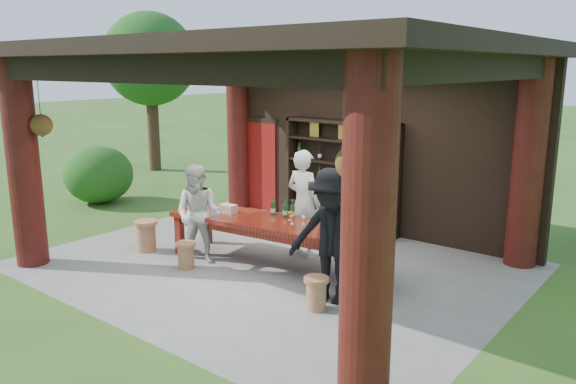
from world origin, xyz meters
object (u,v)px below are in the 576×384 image
Objects in this scene: guest_woman at (199,214)px; wine_shelf at (341,175)px; stool_near_right at (316,292)px; guest_man at (331,236)px; stool_near_left at (186,254)px; host at (304,203)px; tasting_table at (274,228)px; stool_far_left at (146,235)px; napkin_basket at (228,209)px.

wine_shelf is at bearing 52.04° from guest_woman.
stool_near_right is 0.78m from guest_man.
stool_near_left is 0.96× the size of stool_near_right.
tasting_table is at bearing 88.04° from host.
guest_man is (2.55, 0.37, 0.70)m from stool_near_left.
stool_far_left is (-2.24, -0.82, -0.35)m from tasting_table.
host is 1.77m from guest_woman.
guest_man reaches higher than stool_far_left.
stool_near_right is 3.77m from stool_far_left.
host reaches higher than napkin_basket.
stool_far_left is at bearing -120.13° from wine_shelf.
host is at bearing 25.84° from guest_woman.
tasting_table is 0.96m from napkin_basket.
napkin_basket is (0.13, 0.55, 0.00)m from guest_woman.
stool_far_left is at bearing -150.33° from napkin_basket.
guest_man is at bearing -23.98° from guest_woman.
wine_shelf is 9.45× the size of napkin_basket.
napkin_basket is (-0.99, -0.80, -0.09)m from host.
guest_woman is at bearing 98.11° from stool_near_left.
stool_far_left is 1.58m from napkin_basket.
stool_near_left is (-0.69, -3.44, -0.86)m from wine_shelf.
guest_woman is (-2.60, 0.32, 0.58)m from stool_near_right.
tasting_table is 8.34× the size of stool_near_right.
guest_man is 7.16× the size of napkin_basket.
stool_near_right is at bearing 133.53° from host.
host is at bearing 57.77° from stool_near_left.
guest_woman reaches higher than stool_far_left.
napkin_basket reaches higher than tasting_table.
host is at bearing 33.99° from stool_far_left.
wine_shelf is at bearing 59.87° from stool_far_left.
stool_near_right is at bearing -2.12° from stool_far_left.
stool_near_left is 2.55m from stool_near_right.
wine_shelf is at bearing 118.63° from stool_near_right.
host is (1.08, 1.71, 0.69)m from stool_near_left.
napkin_basket is at bearing -175.24° from tasting_table.
host reaches higher than stool_far_left.
guest_woman is 0.57m from napkin_basket.
tasting_table is 2.29× the size of guest_woman.
stool_far_left is 2.83m from host.
stool_far_left is at bearing 169.17° from guest_man.
tasting_table is 1.47m from stool_near_left.
wine_shelf reaches higher than stool_far_left.
host is at bearing -77.41° from wine_shelf.
tasting_table is 2.04× the size of host.
wine_shelf is at bearing 76.59° from napkin_basket.
guest_woman is at bearing 52.63° from host.
tasting_table is 6.87× the size of stool_far_left.
stool_near_right is at bearing -19.57° from napkin_basket.
napkin_basket is at bearing 160.43° from stool_near_right.
napkin_basket is (0.08, 0.90, 0.59)m from stool_near_left.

